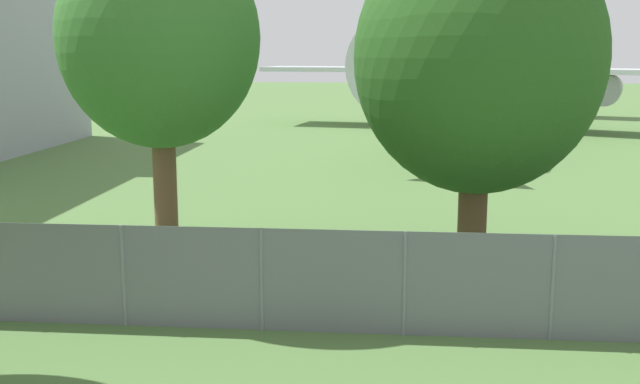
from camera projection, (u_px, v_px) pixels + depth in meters
perimeter_fence at (404, 284)px, 13.15m from camera, size 56.07×0.07×1.90m
airplane at (490, 62)px, 46.43m from camera, size 30.70×38.47×12.61m
tree_left_of_cabin at (160, 39)px, 15.38m from camera, size 4.15×4.15×7.53m
tree_behind_benches at (478, 59)px, 15.40m from camera, size 5.15×5.15×7.68m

